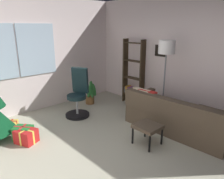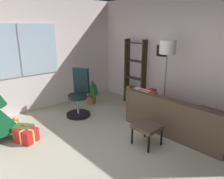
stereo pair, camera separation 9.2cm
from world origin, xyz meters
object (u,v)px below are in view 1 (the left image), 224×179
(office_chair, at_px, (78,97))
(bookshelf, at_px, (133,77))
(gift_box_red, at_px, (26,136))
(gift_box_gold, at_px, (11,125))
(footstool, at_px, (148,128))
(gift_box_green, at_px, (23,133))
(floor_lamp, at_px, (166,54))
(potted_plant, at_px, (91,93))
(couch, at_px, (186,117))

(office_chair, distance_m, bookshelf, 1.63)
(gift_box_red, height_order, gift_box_gold, gift_box_red)
(footstool, bearing_deg, gift_box_green, 133.09)
(bookshelf, relative_size, floor_lamp, 0.98)
(footstool, distance_m, gift_box_red, 2.21)
(gift_box_gold, relative_size, potted_plant, 0.48)
(gift_box_red, distance_m, office_chair, 1.51)
(bookshelf, bearing_deg, potted_plant, 139.62)
(couch, height_order, floor_lamp, floor_lamp)
(couch, xyz_separation_m, bookshelf, (0.38, 1.79, 0.48))
(office_chair, distance_m, floor_lamp, 2.22)
(gift_box_gold, distance_m, floor_lamp, 3.56)
(gift_box_green, relative_size, floor_lamp, 0.23)
(gift_box_red, bearing_deg, gift_box_green, 89.86)
(floor_lamp, xyz_separation_m, potted_plant, (-0.56, 1.92, -1.21))
(office_chair, bearing_deg, gift_box_gold, 165.90)
(couch, distance_m, gift_box_green, 3.21)
(gift_box_green, bearing_deg, gift_box_red, -90.14)
(couch, bearing_deg, footstool, 170.17)
(footstool, height_order, potted_plant, potted_plant)
(gift_box_gold, bearing_deg, gift_box_red, -88.82)
(footstool, distance_m, gift_box_gold, 2.79)
(gift_box_green, height_order, floor_lamp, floor_lamp)
(office_chair, bearing_deg, bookshelf, -11.54)
(couch, distance_m, gift_box_red, 3.13)
(gift_box_gold, bearing_deg, footstool, -55.32)
(couch, height_order, office_chair, office_chair)
(office_chair, height_order, bookshelf, bookshelf)
(bookshelf, distance_m, potted_plant, 1.24)
(gift_box_gold, xyz_separation_m, bookshelf, (3.00, -0.68, 0.66))
(footstool, distance_m, floor_lamp, 1.67)
(office_chair, xyz_separation_m, floor_lamp, (1.25, -1.50, 1.05))
(potted_plant, bearing_deg, office_chair, -148.38)
(potted_plant, bearing_deg, gift_box_red, -158.85)
(couch, xyz_separation_m, gift_box_green, (-2.61, 1.86, -0.13))
(gift_box_gold, xyz_separation_m, office_chair, (1.43, -0.36, 0.36))
(gift_box_green, bearing_deg, floor_lamp, -24.98)
(bookshelf, xyz_separation_m, potted_plant, (-0.88, 0.75, -0.45))
(office_chair, bearing_deg, potted_plant, 31.62)
(gift_box_green, height_order, potted_plant, potted_plant)
(gift_box_green, distance_m, bookshelf, 3.05)
(office_chair, bearing_deg, couch, -60.53)
(couch, distance_m, potted_plant, 2.59)
(gift_box_red, relative_size, potted_plant, 0.66)
(gift_box_red, bearing_deg, couch, -33.38)
(office_chair, height_order, potted_plant, office_chair)
(potted_plant, bearing_deg, floor_lamp, -73.78)
(floor_lamp, height_order, potted_plant, floor_lamp)
(floor_lamp, bearing_deg, gift_box_green, 155.02)
(gift_box_red, height_order, bookshelf, bookshelf)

